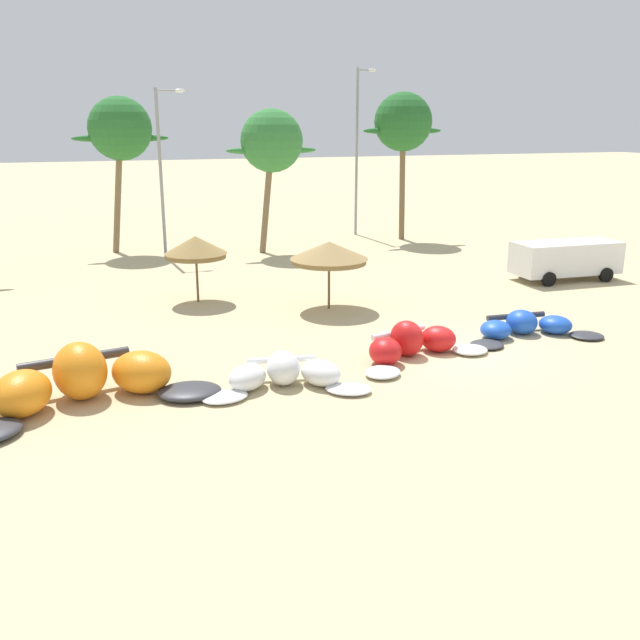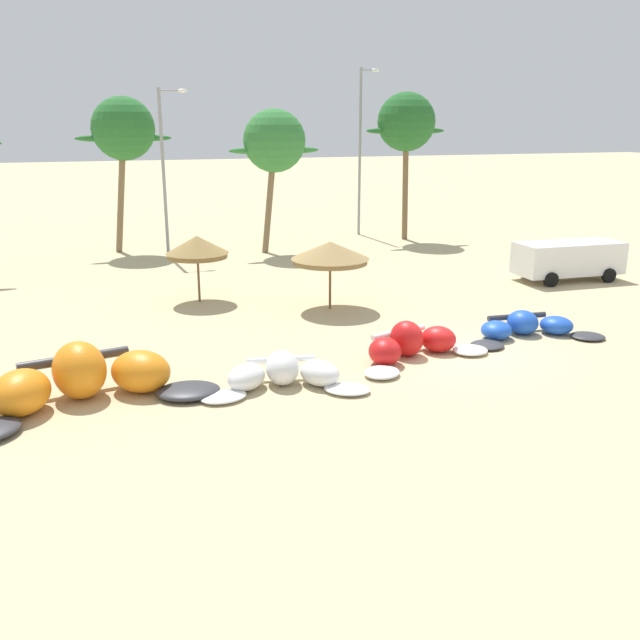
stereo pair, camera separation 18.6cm
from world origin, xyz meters
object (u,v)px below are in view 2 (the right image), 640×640
Objects in this scene: kite_left_of_center at (412,345)px; lamppost_west at (165,165)px; kite_far_left at (83,381)px; palm_center_left at (406,123)px; parked_van at (566,258)px; kite_center at (527,327)px; palm_left at (123,130)px; lamppost_west_center at (361,146)px; kite_left at (283,375)px; beach_umbrella_near_van at (197,247)px; beach_umbrella_middle at (330,252)px; palm_left_of_gap at (274,142)px.

lamppost_west is (-4.73, 20.40, 4.65)m from kite_left_of_center.
lamppost_west reaches higher than kite_far_left.
palm_center_left is at bearing 3.94° from lamppost_west.
kite_left_of_center is at bearing -147.76° from parked_van.
palm_left reaches higher than kite_center.
kite_far_left is at bearing -127.31° from lamppost_west_center.
kite_left_of_center is 0.96× the size of parked_van.
beach_umbrella_near_van is (-0.43, 10.70, 1.98)m from kite_left.
lamppost_west is at bearing 107.91° from beach_umbrella_middle.
kite_left is 1.56× the size of beach_umbrella_middle.
parked_van is at bearing 43.73° from kite_center.
kite_left_of_center is 0.55× the size of palm_center_left.
lamppost_west is (-15.17, -1.05, -2.23)m from palm_center_left.
lamppost_west_center is (7.27, 4.41, -0.41)m from palm_left_of_gap.
beach_umbrella_near_van is 0.89× the size of beach_umbrella_middle.
kite_left is 0.94× the size of parked_van.
kite_center is 8.16m from beach_umbrella_middle.
palm_left is (-18.88, 15.34, 5.86)m from parked_van.
palm_left_of_gap is at bearing 82.85° from beach_umbrella_middle.
palm_left is 15.34m from lamppost_west_center.
kite_center is 24.55m from lamppost_west_center.
palm_left is 0.96× the size of palm_center_left.
kite_center is at bearing -104.90° from palm_center_left.
palm_center_left is (5.51, 20.73, 6.99)m from kite_center.
kite_left is at bearing -87.71° from beach_umbrella_near_van.
parked_van is 0.59× the size of palm_left.
kite_far_left is 12.07m from beach_umbrella_middle.
beach_umbrella_near_van is at bearing -133.11° from lamppost_west_center.
palm_left is (-11.53, 22.36, 6.62)m from kite_center.
beach_umbrella_near_van reaches higher than parked_van.
beach_umbrella_near_van is 0.35× the size of palm_left_of_gap.
kite_far_left is at bearing 171.41° from kite_left.
parked_van reaches higher than kite_center.
lamppost_west_center reaches higher than beach_umbrella_middle.
palm_center_left is 0.86× the size of lamppost_west_center.
kite_center is 1.70× the size of beach_umbrella_middle.
kite_left is 10.89m from beach_umbrella_near_van.
lamppost_west_center is at bearing 31.23° from palm_left_of_gap.
kite_far_left is 1.34× the size of kite_center.
beach_umbrella_middle is 12.67m from parked_van.
beach_umbrella_near_van is at bearing 63.26° from kite_far_left.
palm_left is at bearing 81.56° from kite_far_left.
palm_left_of_gap reaches higher than kite_left_of_center.
parked_van is at bearing -6.37° from beach_umbrella_near_van.
kite_far_left is at bearing -104.51° from lamppost_west.
kite_left is 0.98× the size of kite_left_of_center.
lamppost_west is at bearing 143.33° from parked_van.
kite_far_left reaches higher than kite_left_of_center.
palm_left_of_gap is at bearing -148.77° from lamppost_west_center.
lamppost_west_center is at bearing 46.89° from beach_umbrella_near_van.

